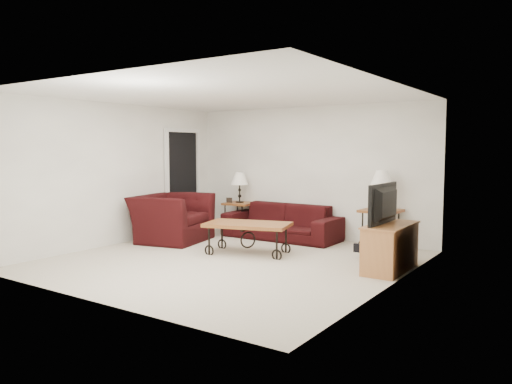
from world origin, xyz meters
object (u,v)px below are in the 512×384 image
side_table_left (240,217)px  backpack (363,245)px  armchair (172,218)px  lamp_right (381,190)px  lamp_left (240,187)px  tv_stand (390,248)px  side_table_right (381,229)px  television (390,204)px  coffee_table (248,238)px  sofa (281,222)px

side_table_left → backpack: (3.02, -0.87, -0.10)m
armchair → side_table_left: bearing=-29.2°
lamp_right → lamp_left: bearing=-180.0°
lamp_right → tv_stand: size_ratio=0.61×
side_table_right → tv_stand: size_ratio=0.61×
side_table_right → television: (0.66, -1.45, 0.60)m
lamp_left → tv_stand: size_ratio=0.56×
side_table_right → lamp_left: (-2.98, -0.00, 0.58)m
coffee_table → armchair: bearing=175.8°
backpack → coffee_table: bearing=-179.5°
lamp_right → armchair: bearing=-156.4°
sofa → television: television is taller
sofa → lamp_left: bearing=170.7°
lamp_left → television: same height
side_table_right → tv_stand: 1.60m
tv_stand → backpack: size_ratio=2.67×
side_table_right → coffee_table: side_table_right is taller
sofa → coffee_table: size_ratio=1.66×
side_table_left → television: bearing=-21.8°
side_table_right → sofa: bearing=-174.5°
side_table_right → armchair: 3.74m
sofa → backpack: sofa is taller
sofa → lamp_left: (-1.10, 0.18, 0.59)m
lamp_left → coffee_table: size_ratio=0.45×
coffee_table → backpack: 1.83m
side_table_left → tv_stand: tv_stand is taller
side_table_left → backpack: size_ratio=1.49×
sofa → side_table_right: side_table_right is taller
armchair → television: television is taller
tv_stand → side_table_right: bearing=114.9°
lamp_right → armchair: size_ratio=0.51×
side_table_left → television: television is taller
side_table_left → lamp_left: lamp_left is taller
lamp_right → coffee_table: bearing=-135.0°
lamp_right → tv_stand: lamp_right is taller
side_table_left → backpack: bearing=-16.1°
lamp_left → tv_stand: 3.97m
tv_stand → backpack: 0.87m
lamp_left → tv_stand: lamp_left is taller
coffee_table → tv_stand: size_ratio=1.23×
lamp_left → side_table_right: bearing=0.0°
side_table_left → armchair: bearing=-106.9°
sofa → backpack: bearing=-19.9°
sofa → side_table_left: 1.11m
coffee_table → television: television is taller
television → coffee_table: bearing=-85.6°
lamp_right → armchair: lamp_right is taller
lamp_right → television: lamp_right is taller
tv_stand → coffee_table: bearing=-175.6°
side_table_left → coffee_table: bearing=-50.4°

